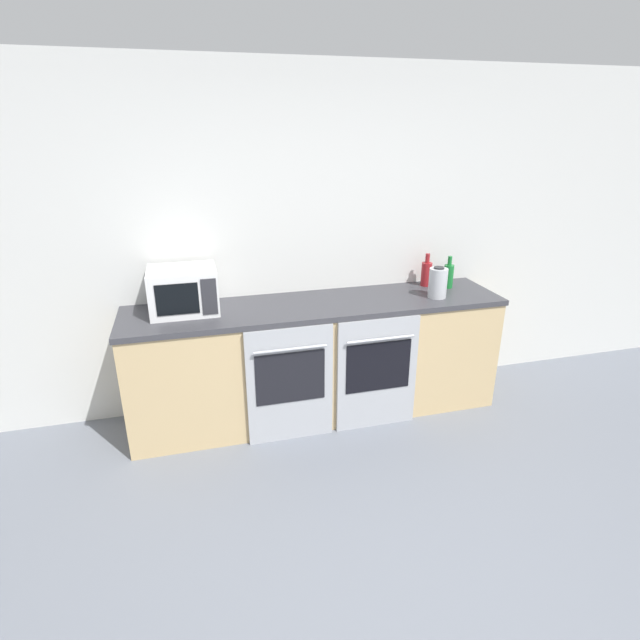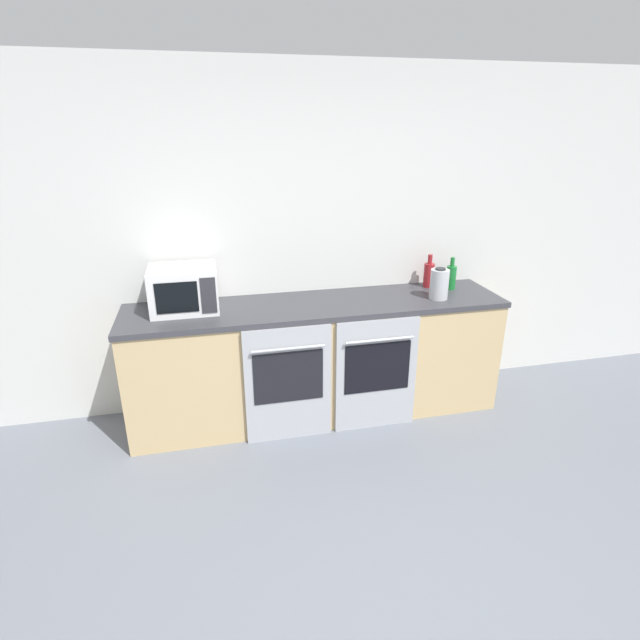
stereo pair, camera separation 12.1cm
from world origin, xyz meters
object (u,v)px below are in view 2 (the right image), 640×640
at_px(oven_left, 288,384).
at_px(microwave, 184,289).
at_px(bottle_red, 429,274).
at_px(kettle, 439,284).
at_px(bottle_green, 451,277).
at_px(oven_right, 376,374).

relative_size(oven_left, microwave, 1.89).
distance_m(bottle_red, kettle, 0.30).
bearing_deg(oven_left, bottle_green, 16.65).
relative_size(oven_left, oven_right, 1.00).
bearing_deg(kettle, microwave, 174.56).
xyz_separation_m(oven_right, bottle_red, (0.60, 0.52, 0.58)).
relative_size(oven_left, bottle_green, 3.36).
xyz_separation_m(bottle_red, bottle_green, (0.15, -0.09, -0.00)).
height_order(oven_right, bottle_red, bottle_red).
distance_m(oven_left, kettle, 1.36).
height_order(oven_right, bottle_green, bottle_green).
distance_m(oven_left, bottle_red, 1.48).
xyz_separation_m(oven_left, bottle_green, (1.41, 0.42, 0.58)).
bearing_deg(oven_right, oven_left, 180.00).
distance_m(oven_right, bottle_red, 0.98).
bearing_deg(bottle_red, kettle, -99.76).
bearing_deg(oven_right, microwave, 163.20).
bearing_deg(oven_left, bottle_red, 22.26).
bearing_deg(kettle, bottle_green, 45.03).
bearing_deg(microwave, oven_left, -30.95).
bearing_deg(bottle_red, oven_left, -157.74).
bearing_deg(bottle_green, oven_left, -163.35).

